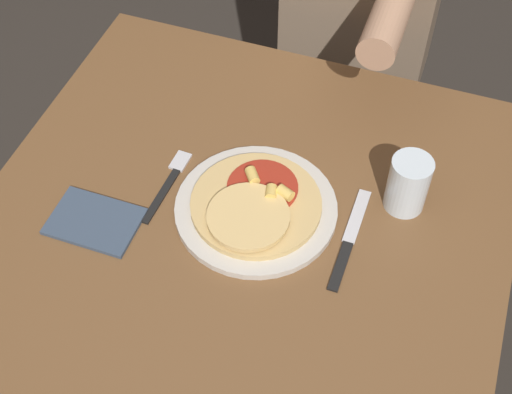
# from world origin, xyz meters

# --- Properties ---
(dining_table) EXTENTS (0.92, 0.93, 0.74)m
(dining_table) POSITION_xyz_m (0.00, 0.00, 0.62)
(dining_table) COLOR brown
(dining_table) RESTS_ON ground_plane
(plate) EXTENTS (0.29, 0.29, 0.01)m
(plate) POSITION_xyz_m (0.02, 0.04, 0.75)
(plate) COLOR beige
(plate) RESTS_ON dining_table
(pizza) EXTENTS (0.23, 0.23, 0.04)m
(pizza) POSITION_xyz_m (0.02, 0.03, 0.77)
(pizza) COLOR tan
(pizza) RESTS_ON plate
(fork) EXTENTS (0.03, 0.18, 0.00)m
(fork) POSITION_xyz_m (-0.15, 0.05, 0.74)
(fork) COLOR black
(fork) RESTS_ON dining_table
(knife) EXTENTS (0.02, 0.22, 0.00)m
(knife) POSITION_xyz_m (0.19, 0.03, 0.74)
(knife) COLOR black
(knife) RESTS_ON dining_table
(drinking_glass) EXTENTS (0.07, 0.07, 0.11)m
(drinking_glass) POSITION_xyz_m (0.26, 0.14, 0.80)
(drinking_glass) COLOR silver
(drinking_glass) RESTS_ON dining_table
(napkin) EXTENTS (0.15, 0.11, 0.01)m
(napkin) POSITION_xyz_m (-0.24, -0.08, 0.75)
(napkin) COLOR #38475B
(napkin) RESTS_ON dining_table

